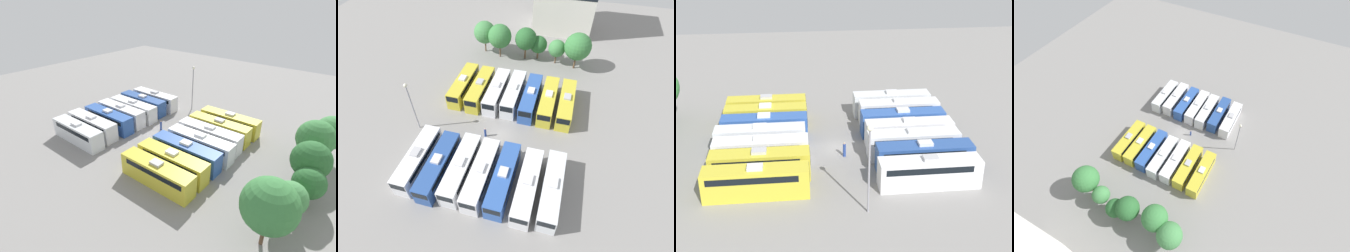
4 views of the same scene
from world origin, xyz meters
TOP-DOWN VIEW (x-y plane):
  - ground_plane at (0.00, 0.00)m, footprint 124.66×124.66m
  - bus_0 at (-9.93, -8.94)m, footprint 2.55×10.93m
  - bus_1 at (-6.49, -9.31)m, footprint 2.55×10.93m
  - bus_2 at (-3.18, -8.84)m, footprint 2.55×10.93m
  - bus_3 at (-0.09, -9.05)m, footprint 2.55×10.93m
  - bus_4 at (3.12, -8.94)m, footprint 2.55×10.93m
  - bus_5 at (6.61, -9.20)m, footprint 2.55×10.93m
  - bus_6 at (9.87, -8.79)m, footprint 2.55×10.93m
  - bus_7 at (-9.91, 9.27)m, footprint 2.55×10.93m
  - bus_8 at (-6.42, 9.05)m, footprint 2.55×10.93m
  - bus_9 at (-3.17, 9.09)m, footprint 2.55×10.93m
  - bus_10 at (0.06, 9.33)m, footprint 2.55×10.93m
  - bus_11 at (3.35, 8.98)m, footprint 2.55×10.93m
  - bus_12 at (6.61, 8.94)m, footprint 2.55×10.93m
  - bus_13 at (9.84, 8.96)m, footprint 2.55×10.93m
  - worker_person at (-2.29, -0.71)m, footprint 0.36×0.36m
  - light_pole at (-13.95, -1.77)m, footprint 0.60×0.60m
  - tree_0 at (-10.64, 25.00)m, footprint 4.92×4.92m
  - tree_1 at (-6.70, 23.61)m, footprint 5.15×5.15m
  - tree_2 at (-1.00, 24.38)m, footprint 4.76×4.76m
  - tree_3 at (1.76, 25.13)m, footprint 3.79×3.79m
  - tree_4 at (5.93, 24.23)m, footprint 3.69×3.69m
  - tree_5 at (10.17, 23.31)m, footprint 5.59×5.59m

SIDE VIEW (x-z plane):
  - ground_plane at x=0.00m, z-range 0.00..0.00m
  - worker_person at x=-2.29m, z-range -0.06..1.79m
  - bus_0 at x=-9.93m, z-range -0.02..3.58m
  - bus_1 at x=-6.49m, z-range -0.02..3.58m
  - bus_2 at x=-3.18m, z-range -0.02..3.58m
  - bus_3 at x=-0.09m, z-range -0.02..3.58m
  - bus_4 at x=3.12m, z-range -0.02..3.58m
  - bus_5 at x=6.61m, z-range -0.02..3.58m
  - bus_6 at x=9.87m, z-range -0.02..3.58m
  - bus_7 at x=-9.91m, z-range -0.02..3.58m
  - bus_8 at x=-6.42m, z-range -0.02..3.58m
  - bus_9 at x=-3.17m, z-range -0.02..3.58m
  - bus_10 at x=0.06m, z-range -0.02..3.58m
  - bus_11 at x=3.35m, z-range -0.02..3.58m
  - bus_12 at x=6.61m, z-range -0.02..3.58m
  - bus_13 at x=9.84m, z-range -0.02..3.58m
  - tree_3 at x=1.76m, z-range 0.74..6.05m
  - tree_4 at x=5.93m, z-range 0.87..6.32m
  - tree_0 at x=-10.64m, z-range 1.11..8.28m
  - tree_2 at x=-1.00m, z-range 1.18..8.32m
  - tree_1 at x=-6.70m, z-range 1.20..8.78m
  - tree_5 at x=10.17m, z-range 1.18..9.13m
  - light_pole at x=-13.95m, z-range 1.51..10.92m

